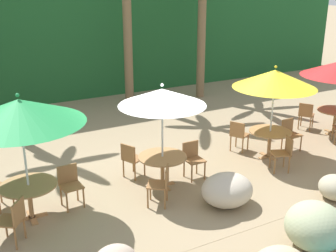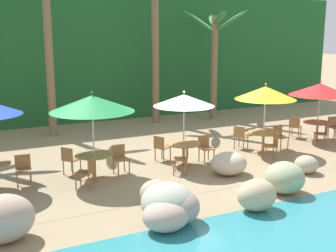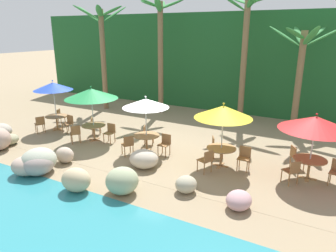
# 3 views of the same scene
# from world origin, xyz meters

# --- Properties ---
(ground_plane) EXTENTS (120.00, 120.00, 0.00)m
(ground_plane) POSITION_xyz_m (0.00, 0.00, 0.00)
(ground_plane) COLOR #937F60
(terrace_deck) EXTENTS (18.00, 5.20, 0.01)m
(terrace_deck) POSITION_xyz_m (0.00, 0.00, 0.00)
(terrace_deck) COLOR #937F60
(terrace_deck) RESTS_ON ground
(foliage_backdrop) EXTENTS (28.00, 2.40, 6.00)m
(foliage_backdrop) POSITION_xyz_m (0.00, 9.00, 3.00)
(foliage_backdrop) COLOR #1E5628
(foliage_backdrop) RESTS_ON ground
(rock_seawall) EXTENTS (15.93, 3.50, 0.99)m
(rock_seawall) POSITION_xyz_m (-1.80, -3.25, 0.39)
(rock_seawall) COLOR #C29295
(rock_seawall) RESTS_ON ground
(umbrella_blue) EXTENTS (1.92, 1.92, 2.58)m
(umbrella_blue) POSITION_xyz_m (-5.63, 0.11, 2.27)
(umbrella_blue) COLOR silver
(umbrella_blue) RESTS_ON ground
(dining_table_blue) EXTENTS (1.10, 1.10, 0.74)m
(dining_table_blue) POSITION_xyz_m (-5.63, 0.11, 0.61)
(dining_table_blue) COLOR #A37547
(dining_table_blue) RESTS_ON ground
(chair_blue_seaward) EXTENTS (0.46, 0.47, 0.87)m
(chair_blue_seaward) POSITION_xyz_m (-4.77, 0.11, 0.51)
(chair_blue_seaward) COLOR olive
(chair_blue_seaward) RESTS_ON ground
(chair_blue_inland) EXTENTS (0.57, 0.57, 0.87)m
(chair_blue_inland) POSITION_xyz_m (-6.10, 0.83, 0.51)
(chair_blue_inland) COLOR olive
(chair_blue_inland) RESTS_ON ground
(chair_blue_left) EXTENTS (0.57, 0.56, 0.87)m
(chair_blue_left) POSITION_xyz_m (-5.91, -0.69, 0.51)
(chair_blue_left) COLOR olive
(chair_blue_left) RESTS_ON ground
(umbrella_green) EXTENTS (2.40, 2.40, 2.56)m
(umbrella_green) POSITION_xyz_m (-2.84, -0.20, 2.22)
(umbrella_green) COLOR silver
(umbrella_green) RESTS_ON ground
(dining_table_green) EXTENTS (1.10, 1.10, 0.74)m
(dining_table_green) POSITION_xyz_m (-2.84, -0.20, 0.61)
(dining_table_green) COLOR #A37547
(dining_table_green) RESTS_ON ground
(chair_green_seaward) EXTENTS (0.45, 0.45, 0.87)m
(chair_green_seaward) POSITION_xyz_m (-2.00, -0.05, 0.51)
(chair_green_seaward) COLOR olive
(chair_green_seaward) RESTS_ON ground
(chair_green_inland) EXTENTS (0.59, 0.59, 0.87)m
(chair_green_inland) POSITION_xyz_m (-3.40, 0.45, 0.51)
(chair_green_inland) COLOR olive
(chair_green_inland) RESTS_ON ground
(chair_green_left) EXTENTS (0.59, 0.59, 0.87)m
(chair_green_left) POSITION_xyz_m (-3.27, -0.94, 0.51)
(chair_green_left) COLOR olive
(chair_green_left) RESTS_ON ground
(umbrella_white) EXTENTS (1.91, 1.91, 2.41)m
(umbrella_white) POSITION_xyz_m (0.08, -0.23, 2.11)
(umbrella_white) COLOR silver
(umbrella_white) RESTS_ON ground
(dining_table_white) EXTENTS (1.10, 1.10, 0.74)m
(dining_table_white) POSITION_xyz_m (0.08, -0.23, 0.61)
(dining_table_white) COLOR #A37547
(dining_table_white) RESTS_ON ground
(chair_white_seaward) EXTENTS (0.42, 0.43, 0.87)m
(chair_white_seaward) POSITION_xyz_m (0.93, -0.14, 0.51)
(chair_white_seaward) COLOR olive
(chair_white_seaward) RESTS_ON ground
(chair_white_inland) EXTENTS (0.57, 0.56, 0.87)m
(chair_white_inland) POSITION_xyz_m (-0.36, 0.50, 0.51)
(chair_white_inland) COLOR olive
(chair_white_inland) RESTS_ON ground
(chair_white_left) EXTENTS (0.59, 0.59, 0.87)m
(chair_white_left) POSITION_xyz_m (-0.33, -0.97, 0.51)
(chair_white_left) COLOR olive
(chair_white_left) RESTS_ON ground
(umbrella_yellow) EXTENTS (2.11, 2.11, 2.47)m
(umbrella_yellow) POSITION_xyz_m (3.34, -0.11, 2.13)
(umbrella_yellow) COLOR silver
(umbrella_yellow) RESTS_ON ground
(dining_table_yellow) EXTENTS (1.10, 1.10, 0.74)m
(dining_table_yellow) POSITION_xyz_m (3.34, -0.11, 0.61)
(dining_table_yellow) COLOR #A37547
(dining_table_yellow) RESTS_ON ground
(chair_yellow_seaward) EXTENTS (0.44, 0.45, 0.87)m
(chair_yellow_seaward) POSITION_xyz_m (4.18, 0.02, 0.51)
(chair_yellow_seaward) COLOR olive
(chair_yellow_seaward) RESTS_ON ground
(chair_yellow_inland) EXTENTS (0.57, 0.57, 0.87)m
(chair_yellow_inland) POSITION_xyz_m (2.86, 0.60, 0.51)
(chair_yellow_inland) COLOR olive
(chair_yellow_inland) RESTS_ON ground
(chair_yellow_left) EXTENTS (0.56, 0.56, 0.87)m
(chair_yellow_left) POSITION_xyz_m (3.08, -0.93, 0.51)
(chair_yellow_left) COLOR olive
(chair_yellow_left) RESTS_ON ground
(umbrella_red) EXTENTS (2.36, 2.36, 2.36)m
(umbrella_red) POSITION_xyz_m (6.35, 0.35, 2.02)
(umbrella_red) COLOR silver
(umbrella_red) RESTS_ON ground
(dining_table_red) EXTENTS (1.10, 1.10, 0.74)m
(dining_table_red) POSITION_xyz_m (6.35, 0.35, 0.61)
(dining_table_red) COLOR #A37547
(dining_table_red) RESTS_ON ground
(chair_red_inland) EXTENTS (0.59, 0.58, 0.87)m
(chair_red_inland) POSITION_xyz_m (5.82, 1.02, 0.51)
(chair_red_inland) COLOR olive
(chair_red_inland) RESTS_ON ground
(chair_red_left) EXTENTS (0.60, 0.59, 0.87)m
(chair_red_left) POSITION_xyz_m (5.90, -0.38, 0.51)
(chair_red_left) COLOR olive
(chair_red_left) RESTS_ON ground
(palm_tree_nearest) EXTENTS (3.44, 3.11, 6.41)m
(palm_tree_nearest) POSITION_xyz_m (-6.41, 4.95, 4.30)
(palm_tree_nearest) COLOR brown
(palm_tree_nearest) RESTS_ON ground
(palm_tree_second) EXTENTS (3.06, 2.99, 6.70)m
(palm_tree_second) POSITION_xyz_m (-2.73, 5.84, 4.42)
(palm_tree_second) COLOR brown
(palm_tree_second) RESTS_ON ground
(palm_tree_third) EXTENTS (3.26, 3.40, 6.86)m
(palm_tree_third) POSITION_xyz_m (2.18, 6.36, 4.45)
(palm_tree_third) COLOR brown
(palm_tree_third) RESTS_ON ground
(palm_tree_fourth) EXTENTS (3.44, 3.41, 5.19)m
(palm_tree_fourth) POSITION_xyz_m (5.10, 5.96, 3.55)
(palm_tree_fourth) COLOR brown
(palm_tree_fourth) RESTS_ON ground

